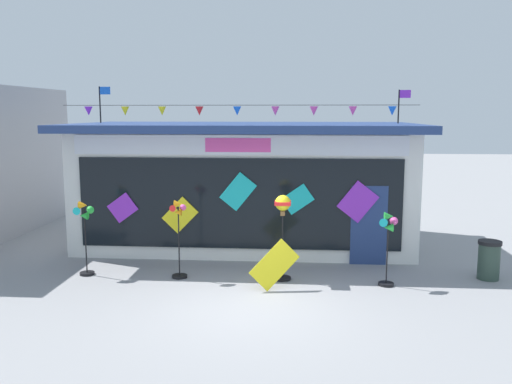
{
  "coord_description": "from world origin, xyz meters",
  "views": [
    {
      "loc": [
        0.87,
        -10.12,
        3.8
      ],
      "look_at": [
        -0.09,
        2.42,
        1.92
      ],
      "focal_mm": 37.51,
      "sensor_mm": 36.0,
      "label": 1
    }
  ],
  "objects_px": {
    "wind_spinner_center_left": "(283,215)",
    "trash_bin": "(489,260)",
    "display_kite_on_ground": "(274,265)",
    "kite_shop_building": "(246,183)",
    "wind_spinner_far_left": "(84,225)",
    "wind_spinner_center_right": "(388,236)",
    "wind_spinner_left": "(178,233)"
  },
  "relations": [
    {
      "from": "wind_spinner_center_left",
      "to": "trash_bin",
      "type": "relative_size",
      "value": 2.18
    },
    {
      "from": "trash_bin",
      "to": "display_kite_on_ground",
      "type": "xyz_separation_m",
      "value": [
        -4.87,
        -1.1,
        0.09
      ]
    },
    {
      "from": "kite_shop_building",
      "to": "display_kite_on_ground",
      "type": "bearing_deg",
      "value": -76.69
    },
    {
      "from": "kite_shop_building",
      "to": "trash_bin",
      "type": "relative_size",
      "value": 10.57
    },
    {
      "from": "kite_shop_building",
      "to": "wind_spinner_far_left",
      "type": "relative_size",
      "value": 5.38
    },
    {
      "from": "wind_spinner_center_right",
      "to": "display_kite_on_ground",
      "type": "bearing_deg",
      "value": -170.25
    },
    {
      "from": "wind_spinner_center_left",
      "to": "trash_bin",
      "type": "distance_m",
      "value": 4.85
    },
    {
      "from": "kite_shop_building",
      "to": "wind_spinner_left",
      "type": "relative_size",
      "value": 5.2
    },
    {
      "from": "wind_spinner_left",
      "to": "wind_spinner_center_left",
      "type": "relative_size",
      "value": 0.93
    },
    {
      "from": "wind_spinner_center_left",
      "to": "display_kite_on_ground",
      "type": "bearing_deg",
      "value": -102.55
    },
    {
      "from": "kite_shop_building",
      "to": "wind_spinner_center_right",
      "type": "bearing_deg",
      "value": -47.74
    },
    {
      "from": "wind_spinner_center_left",
      "to": "wind_spinner_center_right",
      "type": "xyz_separation_m",
      "value": [
        2.31,
        -0.27,
        -0.38
      ]
    },
    {
      "from": "wind_spinner_center_left",
      "to": "display_kite_on_ground",
      "type": "distance_m",
      "value": 1.2
    },
    {
      "from": "wind_spinner_center_left",
      "to": "trash_bin",
      "type": "height_order",
      "value": "wind_spinner_center_left"
    },
    {
      "from": "wind_spinner_left",
      "to": "wind_spinner_center_left",
      "type": "distance_m",
      "value": 2.42
    },
    {
      "from": "wind_spinner_center_right",
      "to": "wind_spinner_far_left",
      "type": "bearing_deg",
      "value": 177.81
    },
    {
      "from": "wind_spinner_left",
      "to": "wind_spinner_center_left",
      "type": "xyz_separation_m",
      "value": [
        2.38,
        0.06,
        0.44
      ]
    },
    {
      "from": "wind_spinner_left",
      "to": "trash_bin",
      "type": "distance_m",
      "value": 7.14
    },
    {
      "from": "wind_spinner_left",
      "to": "wind_spinner_center_left",
      "type": "bearing_deg",
      "value": 1.34
    },
    {
      "from": "wind_spinner_left",
      "to": "wind_spinner_center_right",
      "type": "relative_size",
      "value": 1.1
    },
    {
      "from": "wind_spinner_far_left",
      "to": "trash_bin",
      "type": "xyz_separation_m",
      "value": [
        9.33,
        0.41,
        -0.75
      ]
    },
    {
      "from": "wind_spinner_far_left",
      "to": "wind_spinner_left",
      "type": "distance_m",
      "value": 2.23
    },
    {
      "from": "trash_bin",
      "to": "wind_spinner_center_left",
      "type": "bearing_deg",
      "value": -175.16
    },
    {
      "from": "trash_bin",
      "to": "kite_shop_building",
      "type": "bearing_deg",
      "value": 151.88
    },
    {
      "from": "kite_shop_building",
      "to": "trash_bin",
      "type": "bearing_deg",
      "value": -28.12
    },
    {
      "from": "wind_spinner_center_left",
      "to": "trash_bin",
      "type": "bearing_deg",
      "value": 4.84
    },
    {
      "from": "trash_bin",
      "to": "wind_spinner_center_right",
      "type": "bearing_deg",
      "value": -164.37
    },
    {
      "from": "kite_shop_building",
      "to": "display_kite_on_ground",
      "type": "height_order",
      "value": "kite_shop_building"
    },
    {
      "from": "wind_spinner_center_left",
      "to": "display_kite_on_ground",
      "type": "height_order",
      "value": "wind_spinner_center_left"
    },
    {
      "from": "wind_spinner_center_left",
      "to": "wind_spinner_center_right",
      "type": "distance_m",
      "value": 2.35
    },
    {
      "from": "wind_spinner_far_left",
      "to": "wind_spinner_center_right",
      "type": "relative_size",
      "value": 1.06
    },
    {
      "from": "kite_shop_building",
      "to": "wind_spinner_left",
      "type": "distance_m",
      "value": 3.86
    }
  ]
}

